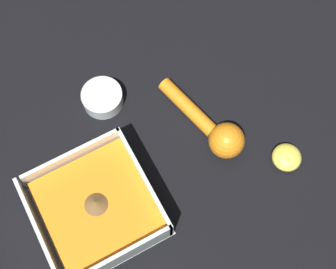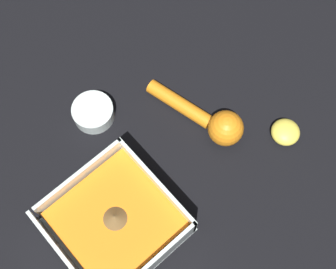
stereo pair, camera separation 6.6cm
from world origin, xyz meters
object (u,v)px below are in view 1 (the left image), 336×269
spice_bowl (103,98)px  lemon_half (287,157)px  square_dish (96,209)px  lemon_squeezer (216,131)px

spice_bowl → lemon_half: (-0.25, -0.23, 0.00)m
square_dish → spice_bowl: size_ratio=2.51×
lemon_half → spice_bowl: bearing=42.2°
square_dish → spice_bowl: 0.20m
spice_bowl → lemon_squeezer: lemon_squeezer is taller
spice_bowl → lemon_half: size_ratio=1.45×
spice_bowl → lemon_squeezer: size_ratio=0.39×
square_dish → lemon_half: (-0.07, -0.32, -0.01)m
spice_bowl → lemon_squeezer: (-0.16, -0.14, 0.01)m
spice_bowl → lemon_squeezer: 0.21m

